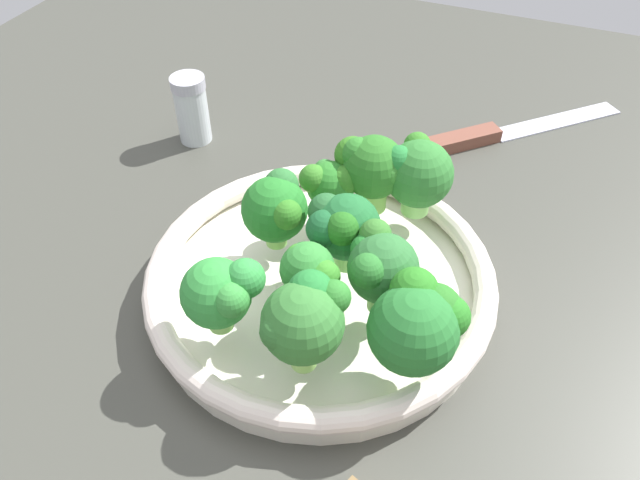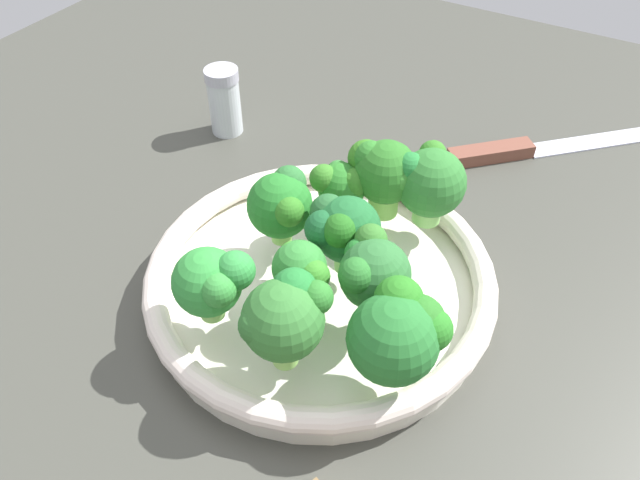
# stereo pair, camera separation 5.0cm
# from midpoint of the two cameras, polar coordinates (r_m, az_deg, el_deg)

# --- Properties ---
(ground_plane) EXTENTS (1.30, 1.30, 0.03)m
(ground_plane) POSITION_cam_midpoint_polar(r_m,az_deg,el_deg) (0.56, 2.32, -6.42)
(ground_plane) COLOR #3F4039
(bowl) EXTENTS (0.30, 0.30, 0.04)m
(bowl) POSITION_cam_midpoint_polar(r_m,az_deg,el_deg) (0.54, 2.68, -3.85)
(bowl) COLOR silver
(bowl) RESTS_ON ground_plane
(broccoli_floret_0) EXTENTS (0.07, 0.07, 0.07)m
(broccoli_floret_0) POSITION_cam_midpoint_polar(r_m,az_deg,el_deg) (0.43, 10.66, -8.45)
(broccoli_floret_0) COLOR #8CC361
(broccoli_floret_0) RESTS_ON bowl
(broccoli_floret_1) EXTENTS (0.06, 0.05, 0.06)m
(broccoli_floret_1) POSITION_cam_midpoint_polar(r_m,az_deg,el_deg) (0.46, -6.77, -3.99)
(broccoli_floret_1) COLOR #7FB857
(broccoli_floret_1) RESTS_ON bowl
(broccoli_floret_2) EXTENTS (0.06, 0.06, 0.07)m
(broccoli_floret_2) POSITION_cam_midpoint_polar(r_m,az_deg,el_deg) (0.46, 7.88, -3.05)
(broccoli_floret_2) COLOR #8BC667
(broccoli_floret_2) RESTS_ON bowl
(broccoli_floret_3) EXTENTS (0.05, 0.04, 0.06)m
(broccoli_floret_3) POSITION_cam_midpoint_polar(r_m,az_deg,el_deg) (0.46, 1.30, -2.91)
(broccoli_floret_3) COLOR #9ACD61
(broccoli_floret_3) RESTS_ON bowl
(broccoli_floret_4) EXTENTS (0.06, 0.06, 0.07)m
(broccoli_floret_4) POSITION_cam_midpoint_polar(r_m,az_deg,el_deg) (0.55, 12.48, 5.19)
(broccoli_floret_4) COLOR #90D76F
(broccoli_floret_4) RESTS_ON bowl
(broccoli_floret_5) EXTENTS (0.06, 0.06, 0.07)m
(broccoli_floret_5) POSITION_cam_midpoint_polar(r_m,az_deg,el_deg) (0.43, 0.12, -7.17)
(broccoli_floret_5) COLOR #94CE60
(broccoli_floret_5) RESTS_ON bowl
(broccoli_floret_6) EXTENTS (0.06, 0.06, 0.07)m
(broccoli_floret_6) POSITION_cam_midpoint_polar(r_m,az_deg,el_deg) (0.52, -0.77, 3.18)
(broccoli_floret_6) COLOR #87C259
(broccoli_floret_6) RESTS_ON bowl
(broccoli_floret_7) EXTENTS (0.06, 0.06, 0.07)m
(broccoli_floret_7) POSITION_cam_midpoint_polar(r_m,az_deg,el_deg) (0.49, 4.92, 0.90)
(broccoli_floret_7) COLOR #90DA6B
(broccoli_floret_7) RESTS_ON bowl
(broccoli_floret_8) EXTENTS (0.07, 0.06, 0.07)m
(broccoli_floret_8) POSITION_cam_midpoint_polar(r_m,az_deg,el_deg) (0.55, 8.33, 6.11)
(broccoli_floret_8) COLOR #8BCC59
(broccoli_floret_8) RESTS_ON bowl
(broccoli_floret_9) EXTENTS (0.05, 0.04, 0.05)m
(broccoli_floret_9) POSITION_cam_midpoint_polar(r_m,az_deg,el_deg) (0.55, 4.50, 4.88)
(broccoli_floret_9) COLOR #93D172
(broccoli_floret_9) RESTS_ON bowl
(knife) EXTENTS (0.21, 0.20, 0.01)m
(knife) POSITION_cam_midpoint_polar(r_m,az_deg,el_deg) (0.75, 20.43, 7.76)
(knife) COLOR silver
(knife) RESTS_ON ground_plane
(pepper_shaker) EXTENTS (0.04, 0.04, 0.08)m
(pepper_shaker) POSITION_cam_midpoint_polar(r_m,az_deg,el_deg) (0.73, -6.74, 12.43)
(pepper_shaker) COLOR silver
(pepper_shaker) RESTS_ON ground_plane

